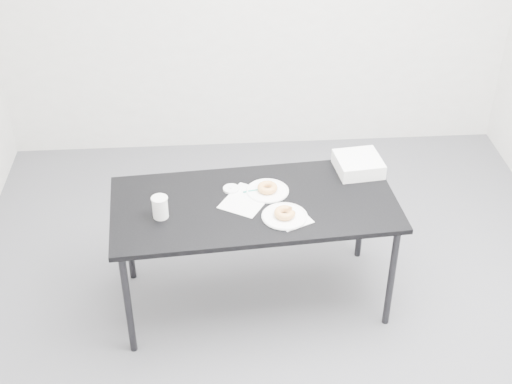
{
  "coord_description": "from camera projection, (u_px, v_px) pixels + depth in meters",
  "views": [
    {
      "loc": [
        -0.38,
        -3.21,
        3.09
      ],
      "look_at": [
        -0.15,
        0.02,
        0.86
      ],
      "focal_mm": 50.0,
      "sensor_mm": 36.0,
      "label": 1
    }
  ],
  "objects": [
    {
      "name": "bakery_box",
      "position": [
        358.0,
        164.0,
        4.3
      ],
      "size": [
        0.29,
        0.29,
        0.09
      ],
      "primitive_type": "cube",
      "rotation": [
        0.0,
        0.0,
        0.12
      ],
      "color": "white",
      "rests_on": "table"
    },
    {
      "name": "cup_lid",
      "position": [
        231.0,
        189.0,
        4.15
      ],
      "size": [
        0.1,
        0.1,
        0.01
      ],
      "primitive_type": "cylinder",
      "color": "white",
      "rests_on": "table"
    },
    {
      "name": "plate_far",
      "position": [
        267.0,
        191.0,
        4.14
      ],
      "size": [
        0.25,
        0.25,
        0.01
      ],
      "primitive_type": "cylinder",
      "color": "white",
      "rests_on": "table"
    },
    {
      "name": "coffee_cup",
      "position": [
        160.0,
        207.0,
        3.9
      ],
      "size": [
        0.09,
        0.09,
        0.13
      ],
      "primitive_type": "cylinder",
      "color": "white",
      "rests_on": "table"
    },
    {
      "name": "floor",
      "position": [
        280.0,
        307.0,
        4.41
      ],
      "size": [
        4.0,
        4.0,
        0.0
      ],
      "primitive_type": "plane",
      "color": "#4A4A4F",
      "rests_on": "ground"
    },
    {
      "name": "logo_patch",
      "position": [
        257.0,
        190.0,
        4.15
      ],
      "size": [
        0.06,
        0.06,
        0.0
      ],
      "primitive_type": "cube",
      "rotation": [
        0.0,
        0.0,
        -0.54
      ],
      "color": "green",
      "rests_on": "scorecard"
    },
    {
      "name": "scorecard",
      "position": [
        246.0,
        200.0,
        4.07
      ],
      "size": [
        0.34,
        0.36,
        0.0
      ],
      "primitive_type": "cube",
      "rotation": [
        0.0,
        0.0,
        -0.54
      ],
      "color": "white",
      "rests_on": "table"
    },
    {
      "name": "donut_far",
      "position": [
        267.0,
        188.0,
        4.13
      ],
      "size": [
        0.13,
        0.13,
        0.04
      ],
      "primitive_type": "torus",
      "rotation": [
        0.0,
        0.0,
        0.15
      ],
      "color": "#CE7E41",
      "rests_on": "plate_far"
    },
    {
      "name": "table",
      "position": [
        254.0,
        210.0,
        4.08
      ],
      "size": [
        1.68,
        0.88,
        0.74
      ],
      "rotation": [
        0.0,
        0.0,
        0.08
      ],
      "color": "black",
      "rests_on": "floor"
    },
    {
      "name": "pen",
      "position": [
        254.0,
        190.0,
        4.14
      ],
      "size": [
        0.13,
        0.04,
        0.01
      ],
      "primitive_type": "cylinder",
      "rotation": [
        0.0,
        1.57,
        0.21
      ],
      "color": "#0B7C69",
      "rests_on": "scorecard"
    },
    {
      "name": "napkin",
      "position": [
        292.0,
        218.0,
        3.92
      ],
      "size": [
        0.24,
        0.24,
        0.0
      ],
      "primitive_type": "cube",
      "rotation": [
        0.0,
        0.0,
        0.44
      ],
      "color": "white",
      "rests_on": "table"
    },
    {
      "name": "plate_near",
      "position": [
        285.0,
        216.0,
        3.93
      ],
      "size": [
        0.25,
        0.25,
        0.01
      ],
      "primitive_type": "cylinder",
      "color": "white",
      "rests_on": "napkin"
    },
    {
      "name": "donut_near",
      "position": [
        285.0,
        213.0,
        3.92
      ],
      "size": [
        0.15,
        0.15,
        0.04
      ],
      "primitive_type": "torus",
      "rotation": [
        0.0,
        0.0,
        0.3
      ],
      "color": "#CE7E41",
      "rests_on": "plate_near"
    }
  ]
}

